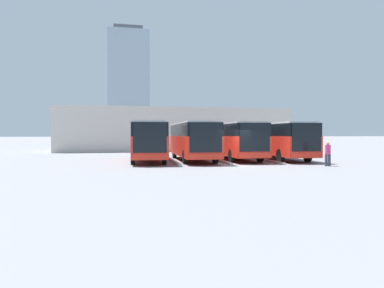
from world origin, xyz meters
TOP-DOWN VIEW (x-y plane):
  - ground_plane at (0.00, 0.00)m, footprint 600.00×600.00m
  - bus_0 at (-5.72, -4.94)m, footprint 3.27×11.24m
  - curb_divider_0 at (-3.81, -3.30)m, footprint 0.74×7.98m
  - bus_1 at (-1.91, -5.52)m, footprint 3.27×11.24m
  - curb_divider_1 at (-0.00, -3.88)m, footprint 0.74×7.98m
  - bus_2 at (1.91, -4.98)m, footprint 3.27×11.24m
  - curb_divider_2 at (3.81, -3.34)m, footprint 0.74×7.98m
  - bus_3 at (5.72, -5.32)m, footprint 3.27×11.24m
  - pedestrian at (-5.98, 2.33)m, footprint 0.53×0.53m
  - station_building at (0.00, -26.21)m, footprint 30.51×14.01m
  - office_tower at (-1.34, -164.84)m, footprint 19.89×19.89m

SIDE VIEW (x-z plane):
  - ground_plane at x=0.00m, z-range 0.00..0.00m
  - curb_divider_0 at x=-3.81m, z-range 0.00..0.15m
  - curb_divider_1 at x=0.00m, z-range 0.00..0.15m
  - curb_divider_2 at x=3.81m, z-range 0.00..0.15m
  - pedestrian at x=-5.98m, z-range 0.06..1.76m
  - bus_0 at x=-5.72m, z-range 0.19..3.35m
  - bus_1 at x=-1.91m, z-range 0.19..3.35m
  - bus_2 at x=1.91m, z-range 0.19..3.35m
  - bus_3 at x=5.72m, z-range 0.19..3.35m
  - station_building at x=0.00m, z-range 0.03..5.68m
  - office_tower at x=-1.34m, z-range -0.60..54.34m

